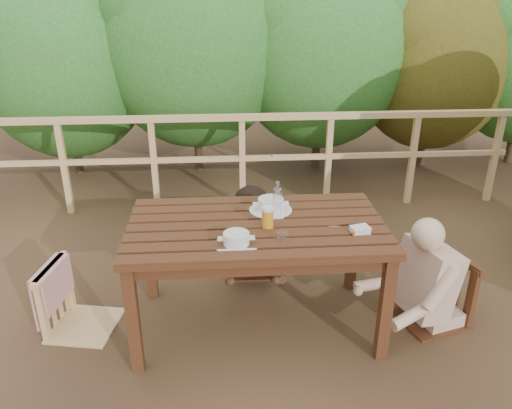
{
  "coord_description": "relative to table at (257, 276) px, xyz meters",
  "views": [
    {
      "loc": [
        -0.22,
        -2.93,
        2.24
      ],
      "look_at": [
        0.0,
        0.05,
        0.9
      ],
      "focal_mm": 35.42,
      "sensor_mm": 36.0,
      "label": 1
    }
  ],
  "objects": [
    {
      "name": "ground",
      "position": [
        0.0,
        0.0,
        -0.39
      ],
      "size": [
        60.0,
        60.0,
        0.0
      ],
      "primitive_type": "plane",
      "color": "brown",
      "rests_on": "ground"
    },
    {
      "name": "table",
      "position": [
        0.0,
        0.0,
        0.0
      ],
      "size": [
        1.67,
        0.94,
        0.77
      ],
      "primitive_type": "cube",
      "color": "#412212",
      "rests_on": "ground"
    },
    {
      "name": "chair_left",
      "position": [
        -1.2,
        0.05,
        0.06
      ],
      "size": [
        0.52,
        0.52,
        0.89
      ],
      "primitive_type": "cube",
      "rotation": [
        0.0,
        0.0,
        1.38
      ],
      "color": "tan",
      "rests_on": "ground"
    },
    {
      "name": "chair_far",
      "position": [
        0.01,
        0.75,
        0.07
      ],
      "size": [
        0.46,
        0.46,
        0.91
      ],
      "primitive_type": "cube",
      "rotation": [
        0.0,
        0.0,
        -0.03
      ],
      "color": "#412212",
      "rests_on": "ground"
    },
    {
      "name": "chair_right",
      "position": [
        1.24,
        -0.03,
        0.07
      ],
      "size": [
        0.56,
        0.56,
        0.91
      ],
      "primitive_type": "cube",
      "rotation": [
        0.0,
        0.0,
        -1.29
      ],
      "color": "#412212",
      "rests_on": "ground"
    },
    {
      "name": "woman",
      "position": [
        0.01,
        0.77,
        0.22
      ],
      "size": [
        0.5,
        0.61,
        1.21
      ],
      "primitive_type": null,
      "rotation": [
        0.0,
        0.0,
        3.11
      ],
      "color": "black",
      "rests_on": "ground"
    },
    {
      "name": "diner_right",
      "position": [
        1.27,
        -0.03,
        0.28
      ],
      "size": [
        0.78,
        0.7,
        1.33
      ],
      "primitive_type": null,
      "rotation": [
        0.0,
        0.0,
        1.85
      ],
      "color": "#D7AC92",
      "rests_on": "ground"
    },
    {
      "name": "railing",
      "position": [
        0.0,
        2.0,
        0.12
      ],
      "size": [
        5.6,
        0.1,
        1.01
      ],
      "primitive_type": "cube",
      "color": "tan",
      "rests_on": "ground"
    },
    {
      "name": "hedge_row",
      "position": [
        0.4,
        3.2,
        1.51
      ],
      "size": [
        6.6,
        1.6,
        3.8
      ],
      "primitive_type": null,
      "color": "#2E6726",
      "rests_on": "ground"
    },
    {
      "name": "soup_near",
      "position": [
        -0.14,
        -0.27,
        0.43
      ],
      "size": [
        0.26,
        0.26,
        0.09
      ],
      "primitive_type": "cylinder",
      "color": "white",
      "rests_on": "table"
    },
    {
      "name": "soup_far",
      "position": [
        0.11,
        0.21,
        0.44
      ],
      "size": [
        0.3,
        0.3,
        0.1
      ],
      "primitive_type": "cylinder",
      "color": "silver",
      "rests_on": "table"
    },
    {
      "name": "beer_glass",
      "position": [
        0.07,
        -0.05,
        0.46
      ],
      "size": [
        0.08,
        0.08,
        0.15
      ],
      "primitive_type": "cylinder",
      "color": "orange",
      "rests_on": "table"
    },
    {
      "name": "bottle",
      "position": [
        0.15,
        0.12,
        0.51
      ],
      "size": [
        0.06,
        0.06,
        0.25
      ],
      "primitive_type": "cylinder",
      "color": "silver",
      "rests_on": "table"
    },
    {
      "name": "tumbler",
      "position": [
        0.13,
        -0.25,
        0.42
      ],
      "size": [
        0.06,
        0.06,
        0.08
      ],
      "primitive_type": "cylinder",
      "color": "silver",
      "rests_on": "table"
    },
    {
      "name": "butter_tub",
      "position": [
        0.64,
        -0.16,
        0.41
      ],
      "size": [
        0.13,
        0.11,
        0.05
      ],
      "primitive_type": "cube",
      "rotation": [
        0.0,
        0.0,
        0.24
      ],
      "color": "white",
      "rests_on": "table"
    }
  ]
}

